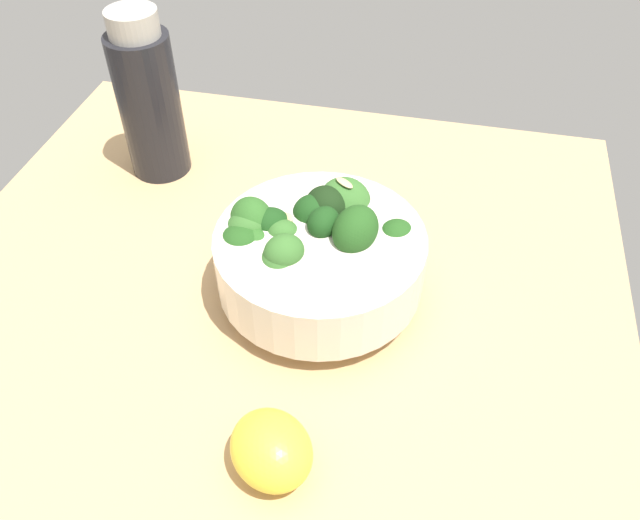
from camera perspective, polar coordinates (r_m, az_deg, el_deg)
ground_plane at (r=56.69cm, az=-4.46°, el=-3.99°), size 61.10×61.10×3.20cm
bowl_of_broccoli at (r=52.30cm, az=-0.34°, el=0.71°), size 17.08×17.76×9.92cm
lemon_wedge at (r=44.15cm, az=-4.35°, el=-16.50°), size 7.96×8.04×4.41cm
bottle_tall at (r=66.68cm, az=-15.01°, el=13.63°), size 6.06×6.06×16.96cm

